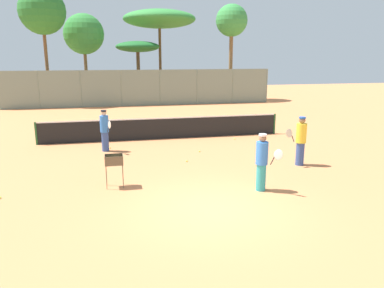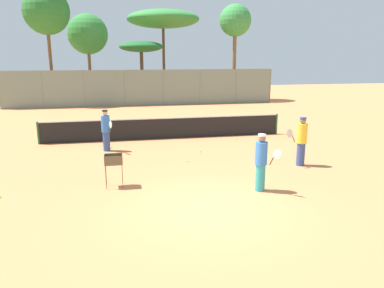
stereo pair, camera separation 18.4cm
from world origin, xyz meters
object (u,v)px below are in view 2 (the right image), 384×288
(tennis_net, at_px, (165,128))
(player_yellow_shirt, at_px, (301,141))
(player_white_outfit, at_px, (106,130))
(parked_car, at_px, (97,93))
(ball_cart, at_px, (114,162))
(player_red_cap, at_px, (261,162))

(tennis_net, relative_size, player_yellow_shirt, 6.48)
(player_white_outfit, bearing_deg, parked_car, 160.13)
(player_white_outfit, distance_m, player_yellow_shirt, 8.12)
(ball_cart, distance_m, parked_car, 23.90)
(ball_cart, relative_size, parked_car, 0.25)
(tennis_net, height_order, player_white_outfit, player_white_outfit)
(ball_cart, bearing_deg, parked_car, 93.54)
(player_white_outfit, relative_size, ball_cart, 1.72)
(tennis_net, height_order, ball_cart, tennis_net)
(player_white_outfit, relative_size, parked_car, 0.43)
(tennis_net, height_order, player_yellow_shirt, player_yellow_shirt)
(player_red_cap, distance_m, player_yellow_shirt, 3.37)
(player_red_cap, xyz_separation_m, ball_cart, (-4.40, 1.29, -0.12))
(player_white_outfit, bearing_deg, tennis_net, 100.73)
(tennis_net, relative_size, parked_car, 2.85)
(player_white_outfit, relative_size, player_yellow_shirt, 0.97)
(player_yellow_shirt, bearing_deg, ball_cart, -2.18)
(player_white_outfit, xyz_separation_m, player_red_cap, (4.71, -6.01, -0.01))
(parked_car, bearing_deg, player_red_cap, -76.85)
(player_white_outfit, height_order, player_yellow_shirt, player_yellow_shirt)
(player_red_cap, xyz_separation_m, player_yellow_shirt, (2.50, 2.26, 0.04))
(player_red_cap, bearing_deg, ball_cart, -142.72)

